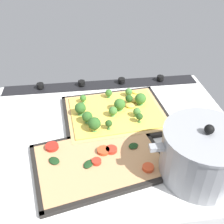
{
  "coord_description": "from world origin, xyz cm",
  "views": [
    {
      "loc": [
        8.24,
        65.5,
        55.37
      ],
      "look_at": [
        -0.62,
        -2.26,
        6.22
      ],
      "focal_mm": 42.78,
      "sensor_mm": 36.0,
      "label": 1
    }
  ],
  "objects_px": {
    "broccoli_pizza": "(114,111)",
    "baking_tray_back": "(99,162)",
    "cooking_pot": "(203,154)",
    "baking_tray_front": "(116,115)",
    "veggie_pizza_back": "(99,160)"
  },
  "relations": [
    {
      "from": "veggie_pizza_back",
      "to": "cooking_pot",
      "type": "height_order",
      "value": "cooking_pot"
    },
    {
      "from": "veggie_pizza_back",
      "to": "baking_tray_back",
      "type": "bearing_deg",
      "value": 116.95
    },
    {
      "from": "baking_tray_back",
      "to": "cooking_pot",
      "type": "relative_size",
      "value": 1.41
    },
    {
      "from": "baking_tray_front",
      "to": "broccoli_pizza",
      "type": "height_order",
      "value": "broccoli_pizza"
    },
    {
      "from": "baking_tray_back",
      "to": "baking_tray_front",
      "type": "bearing_deg",
      "value": -109.44
    },
    {
      "from": "baking_tray_front",
      "to": "cooking_pot",
      "type": "bearing_deg",
      "value": 122.81
    },
    {
      "from": "broccoli_pizza",
      "to": "baking_tray_back",
      "type": "xyz_separation_m",
      "value": [
        0.07,
        0.21,
        -0.02
      ]
    },
    {
      "from": "broccoli_pizza",
      "to": "baking_tray_back",
      "type": "bearing_deg",
      "value": 71.33
    },
    {
      "from": "broccoli_pizza",
      "to": "veggie_pizza_back",
      "type": "bearing_deg",
      "value": 71.02
    },
    {
      "from": "broccoli_pizza",
      "to": "baking_tray_front",
      "type": "bearing_deg",
      "value": -148.58
    },
    {
      "from": "baking_tray_front",
      "to": "cooking_pot",
      "type": "xyz_separation_m",
      "value": [
        -0.18,
        0.28,
        0.07
      ]
    },
    {
      "from": "broccoli_pizza",
      "to": "baking_tray_back",
      "type": "relative_size",
      "value": 0.87
    },
    {
      "from": "cooking_pot",
      "to": "veggie_pizza_back",
      "type": "bearing_deg",
      "value": -15.36
    },
    {
      "from": "veggie_pizza_back",
      "to": "baking_tray_front",
      "type": "bearing_deg",
      "value": -109.74
    },
    {
      "from": "baking_tray_back",
      "to": "cooking_pot",
      "type": "xyz_separation_m",
      "value": [
        -0.26,
        0.07,
        0.07
      ]
    }
  ]
}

